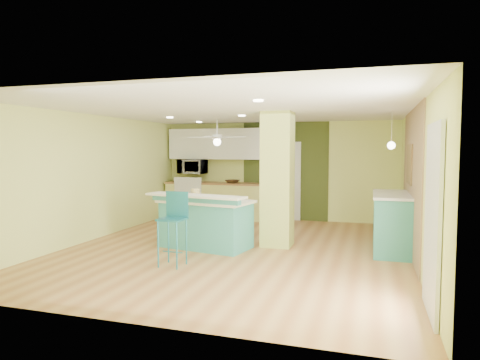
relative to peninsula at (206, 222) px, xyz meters
name	(u,v)px	position (x,y,z in m)	size (l,w,h in m)	color
floor	(236,249)	(0.57, 0.05, -0.47)	(6.00, 7.00, 0.01)	#9F6637
ceiling	(236,110)	(0.57, 0.05, 2.04)	(6.00, 7.00, 0.01)	white
wall_back	(277,171)	(0.57, 3.56, 0.78)	(6.00, 0.01, 2.50)	#DFEB7E
wall_front	(132,205)	(0.57, -3.45, 0.78)	(6.00, 0.01, 2.50)	#DFEB7E
wall_left	(94,177)	(-2.43, 0.05, 0.78)	(0.01, 7.00, 2.50)	#DFEB7E
wall_right	(416,185)	(3.58, 0.05, 0.78)	(0.01, 7.00, 2.50)	#DFEB7E
wood_panel	(411,182)	(3.56, 0.65, 0.78)	(0.02, 3.40, 2.50)	#83664B
olive_accent	(285,171)	(0.77, 3.54, 0.78)	(2.20, 0.02, 2.50)	#404C1E
interior_door	(285,181)	(0.77, 3.51, 0.53)	(0.82, 0.05, 2.00)	white
french_door	(432,220)	(3.54, -2.25, 0.58)	(0.04, 1.08, 2.10)	silver
column	(278,179)	(1.22, 0.55, 0.78)	(0.55, 0.55, 2.50)	#B5C25A
kitchen_run	(226,201)	(-0.73, 3.25, 0.00)	(3.25, 0.63, 0.94)	#DADB72
stove	(192,200)	(-1.68, 3.24, -0.01)	(0.76, 0.66, 1.08)	silver
upper_cabinets	(227,144)	(-0.73, 3.37, 1.48)	(3.20, 0.34, 0.80)	white
microwave	(192,167)	(-1.68, 3.25, 0.88)	(0.70, 0.48, 0.39)	silver
ceiling_fan	(217,138)	(-0.53, 2.05, 1.61)	(1.41, 1.41, 0.61)	white
pendant_lamp	(391,145)	(3.22, 0.80, 1.42)	(0.14, 0.14, 0.69)	silver
wall_decor	(410,164)	(3.54, 0.85, 1.08)	(0.03, 0.90, 0.70)	brown
peninsula	(206,222)	(0.00, 0.00, 0.00)	(1.94, 1.31, 1.01)	teal
bar_stool	(174,216)	(-0.03, -1.24, 0.30)	(0.40, 0.40, 1.15)	#1D7086
side_counter	(392,222)	(3.27, 0.73, 0.05)	(0.68, 1.60, 1.03)	teal
fruit_bowl	(232,181)	(-0.53, 3.19, 0.51)	(0.35, 0.35, 0.08)	#3D2A19
canister	(195,194)	(-0.26, 0.15, 0.51)	(0.16, 0.16, 0.19)	gold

